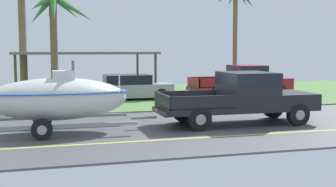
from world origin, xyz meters
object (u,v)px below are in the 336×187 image
at_px(pickup_truck_towing, 246,95).
at_px(parked_pickup_background, 246,80).
at_px(carport_awning, 84,53).
at_px(palm_tree_near_left, 21,2).
at_px(parked_sedan_near, 130,88).
at_px(palm_tree_far_left, 237,5).
at_px(palm_tree_mid, 54,17).
at_px(boat_on_trailer, 57,99).

height_order(pickup_truck_towing, parked_pickup_background, pickup_truck_towing).
distance_m(carport_awning, palm_tree_near_left, 4.49).
bearing_deg(pickup_truck_towing, parked_sedan_near, 107.94).
bearing_deg(palm_tree_far_left, palm_tree_mid, -157.53).
distance_m(boat_on_trailer, carport_awning, 11.74).
bearing_deg(carport_awning, palm_tree_near_left, -167.27).
relative_size(carport_awning, palm_tree_far_left, 1.15).
bearing_deg(parked_pickup_background, palm_tree_mid, -171.39).
height_order(pickup_truck_towing, palm_tree_far_left, palm_tree_far_left).
distance_m(pickup_truck_towing, palm_tree_mid, 9.57).
relative_size(boat_on_trailer, palm_tree_mid, 1.10).
bearing_deg(parked_sedan_near, palm_tree_near_left, 157.93).
distance_m(parked_sedan_near, palm_tree_far_left, 8.94).
relative_size(parked_pickup_background, palm_tree_mid, 1.08).
bearing_deg(carport_awning, parked_sedan_near, -54.41).
distance_m(pickup_truck_towing, parked_sedan_near, 8.94).
xyz_separation_m(pickup_truck_towing, palm_tree_far_left, (4.44, 10.70, 4.45)).
xyz_separation_m(palm_tree_near_left, palm_tree_mid, (1.64, -4.65, -1.13)).
height_order(palm_tree_near_left, palm_tree_far_left, palm_tree_near_left).
distance_m(boat_on_trailer, parked_sedan_near, 9.41).
bearing_deg(carport_awning, palm_tree_far_left, -4.99).
relative_size(pickup_truck_towing, boat_on_trailer, 1.00).
bearing_deg(pickup_truck_towing, carport_awning, 113.10).
xyz_separation_m(parked_pickup_background, palm_tree_mid, (-10.37, -1.57, 3.17)).
bearing_deg(carport_awning, boat_on_trailer, -99.20).
height_order(parked_pickup_background, carport_awning, carport_awning).
distance_m(boat_on_trailer, parked_pickup_background, 12.99).
xyz_separation_m(parked_sedan_near, palm_tree_mid, (-3.91, -2.39, 3.53)).
xyz_separation_m(carport_awning, palm_tree_near_left, (-3.39, -0.77, 2.84)).
relative_size(boat_on_trailer, palm_tree_near_left, 0.81).
relative_size(pickup_truck_towing, palm_tree_mid, 1.10).
distance_m(carport_awning, palm_tree_far_left, 9.86).
relative_size(pickup_truck_towing, carport_awning, 0.75).
bearing_deg(boat_on_trailer, carport_awning, 80.80).
bearing_deg(parked_pickup_background, carport_awning, 155.97).
xyz_separation_m(parked_sedan_near, palm_tree_far_left, (7.19, 2.20, 4.83)).
bearing_deg(carport_awning, palm_tree_mid, -107.97).
height_order(pickup_truck_towing, palm_tree_mid, palm_tree_mid).
bearing_deg(palm_tree_far_left, boat_on_trailer, -136.36).
height_order(parked_sedan_near, palm_tree_mid, palm_tree_mid).
bearing_deg(palm_tree_mid, pickup_truck_towing, -42.48).
distance_m(parked_pickup_background, palm_tree_mid, 10.96).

